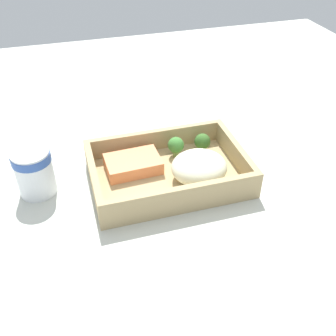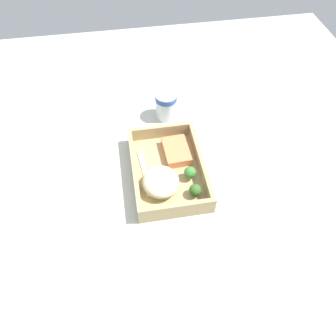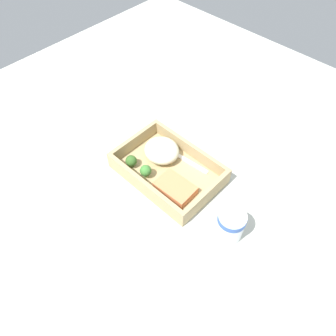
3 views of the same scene
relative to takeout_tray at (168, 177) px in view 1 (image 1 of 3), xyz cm
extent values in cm
cube|color=#B8BDB1|center=(0.00, 0.00, -1.60)|extent=(160.00, 160.00, 2.00)
cube|color=tan|center=(0.00, 0.00, 0.00)|extent=(28.40, 19.36, 1.20)
cube|color=tan|center=(0.00, -9.08, 2.70)|extent=(28.40, 1.20, 4.19)
cube|color=tan|center=(0.00, 9.08, 2.70)|extent=(28.40, 1.20, 4.19)
cube|color=tan|center=(-13.60, 0.00, 2.70)|extent=(1.20, 16.96, 4.19)
cube|color=tan|center=(13.60, 0.00, 2.70)|extent=(1.20, 16.96, 4.19)
cube|color=#E48150|center=(-5.88, 3.40, 1.83)|extent=(10.42, 7.31, 2.46)
ellipsoid|color=beige|center=(5.07, -2.74, 3.17)|extent=(10.21, 9.56, 5.14)
cylinder|color=#8AA75E|center=(8.81, 5.59, 1.25)|extent=(1.22, 1.22, 1.29)
sphere|color=#355F24|center=(8.81, 5.59, 2.78)|extent=(3.22, 3.22, 3.22)
cylinder|color=#7DA25A|center=(3.19, 5.40, 1.42)|extent=(1.21, 1.21, 1.64)
sphere|color=#3E7C33|center=(3.19, 5.40, 3.11)|extent=(3.19, 3.19, 3.19)
cube|color=white|center=(-2.20, -6.51, 0.82)|extent=(12.45, 2.23, 0.44)
cube|color=white|center=(5.67, -5.79, 0.82)|extent=(3.59, 2.50, 0.44)
cylinder|color=white|center=(-23.47, 3.33, 3.76)|extent=(6.55, 6.55, 8.72)
cylinder|color=#3356A8|center=(-23.47, 3.33, 6.94)|extent=(6.74, 6.74, 1.57)
cube|color=white|center=(10.86, 21.24, -0.48)|extent=(10.60, 15.20, 0.24)
camera|label=1|loc=(-16.20, -55.27, 46.29)|focal=42.00mm
camera|label=2|loc=(54.60, -9.16, 71.77)|focal=35.00mm
camera|label=3|loc=(-38.70, 40.61, 72.55)|focal=35.00mm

